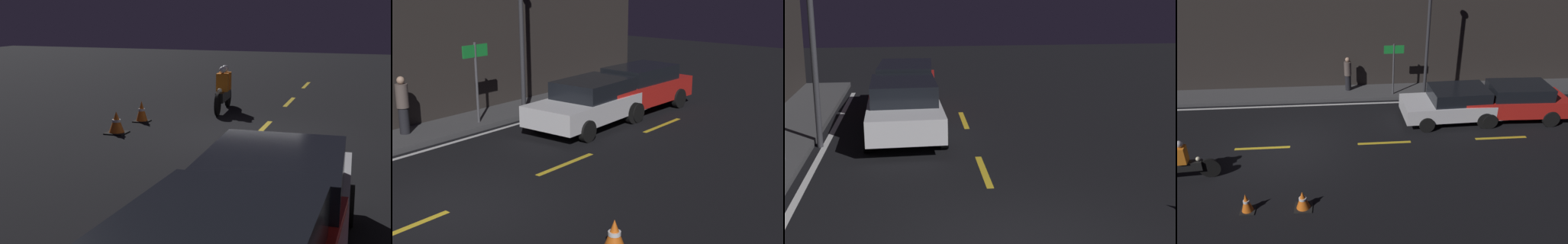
# 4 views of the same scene
# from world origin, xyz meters

# --- Properties ---
(lane_dash_d) EXTENTS (2.00, 0.14, 0.01)m
(lane_dash_d) POSITION_xyz_m (3.50, 0.00, 0.00)
(lane_dash_d) COLOR gold
(lane_dash_d) RESTS_ON ground
(lane_dash_e) EXTENTS (2.00, 0.14, 0.01)m
(lane_dash_e) POSITION_xyz_m (8.00, 0.00, 0.00)
(lane_dash_e) COLOR gold
(lane_dash_e) RESTS_ON ground
(sedan_white) EXTENTS (4.21, 2.07, 1.42)m
(sedan_white) POSITION_xyz_m (6.56, 1.66, 0.75)
(sedan_white) COLOR silver
(sedan_white) RESTS_ON ground
(taxi_red) EXTENTS (4.38, 1.97, 1.51)m
(taxi_red) POSITION_xyz_m (9.06, 1.63, 0.81)
(taxi_red) COLOR red
(taxi_red) RESTS_ON ground
(street_lamp) EXTENTS (0.28, 0.28, 5.76)m
(street_lamp) POSITION_xyz_m (5.74, 3.67, 3.24)
(street_lamp) COLOR #333338
(street_lamp) RESTS_ON ground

